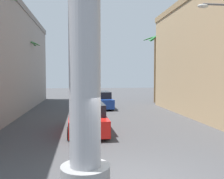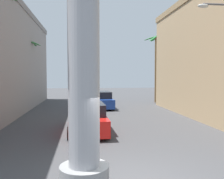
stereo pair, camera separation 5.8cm
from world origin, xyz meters
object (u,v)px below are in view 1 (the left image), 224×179
at_px(car_far, 100,100).
at_px(palm_tree_far_left, 25,67).
at_px(car_lead, 87,118).
at_px(palm_tree_far_right, 156,59).

distance_m(car_far, palm_tree_far_left, 7.70).
height_order(car_far, palm_tree_far_left, palm_tree_far_left).
height_order(car_lead, palm_tree_far_left, palm_tree_far_left).
bearing_deg(palm_tree_far_right, car_lead, -120.59).
relative_size(car_lead, palm_tree_far_right, 0.62).
height_order(car_lead, car_far, same).
bearing_deg(car_far, car_lead, -98.57).
height_order(palm_tree_far_right, palm_tree_far_left, palm_tree_far_right).
bearing_deg(palm_tree_far_right, car_far, -149.05).
relative_size(palm_tree_far_right, palm_tree_far_left, 1.18).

